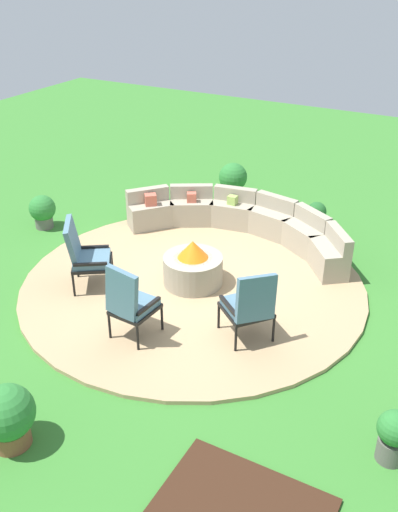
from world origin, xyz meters
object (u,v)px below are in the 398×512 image
(potted_plant_3, at_px, (228,185))
(potted_plant_1, at_px, (43,210))
(potted_plant_2, at_px, (233,179))
(potted_plant_5, at_px, (316,215))
(lounge_chair_back_left, at_px, (250,304))
(potted_plant_0, at_px, (7,416))
(fire_pit, at_px, (193,267))
(potted_plant_4, at_px, (394,435))
(curved_stone_bench, at_px, (243,222))
(lounge_chair_front_left, at_px, (85,254))
(lounge_chair_front_right, at_px, (130,302))

(potted_plant_3, bearing_deg, potted_plant_1, -128.43)
(potted_plant_1, xyz_separation_m, potted_plant_2, (2.55, 3.08, 0.06))
(potted_plant_3, bearing_deg, potted_plant_2, 6.40)
(potted_plant_2, relative_size, potted_plant_5, 1.36)
(lounge_chair_back_left, distance_m, potted_plant_1, 5.17)
(potted_plant_0, relative_size, potted_plant_3, 1.51)
(fire_pit, relative_size, potted_plant_4, 1.49)
(curved_stone_bench, bearing_deg, potted_plant_0, -91.31)
(lounge_chair_front_left, bearing_deg, potted_plant_1, -156.67)
(potted_plant_2, bearing_deg, fire_pit, -73.96)
(potted_plant_1, xyz_separation_m, potted_plant_3, (2.43, 3.06, -0.07))
(lounge_chair_back_left, bearing_deg, potted_plant_1, 113.28)
(potted_plant_3, relative_size, potted_plant_4, 0.80)
(potted_plant_3, distance_m, potted_plant_5, 2.30)
(fire_pit, bearing_deg, curved_stone_bench, 89.72)
(potted_plant_0, relative_size, potted_plant_2, 0.99)
(curved_stone_bench, relative_size, potted_plant_2, 5.63)
(lounge_chair_front_left, distance_m, potted_plant_0, 3.24)
(fire_pit, xyz_separation_m, potted_plant_3, (-1.15, 3.58, -0.07))
(potted_plant_0, bearing_deg, lounge_chair_front_right, 87.56)
(lounge_chair_back_left, bearing_deg, potted_plant_3, 68.77)
(lounge_chair_front_right, height_order, potted_plant_1, lounge_chair_front_right)
(lounge_chair_front_left, xyz_separation_m, potted_plant_3, (0.27, 4.46, -0.35))
(curved_stone_bench, height_order, potted_plant_4, curved_stone_bench)
(potted_plant_0, xyz_separation_m, potted_plant_2, (-0.91, 7.43, 0.01))
(fire_pit, xyz_separation_m, potted_plant_2, (-1.03, 3.59, 0.07))
(lounge_chair_front_left, xyz_separation_m, potted_plant_5, (2.46, 3.79, -0.32))
(lounge_chair_back_left, distance_m, potted_plant_3, 5.17)
(potted_plant_3, height_order, potted_plant_5, potted_plant_5)
(curved_stone_bench, height_order, lounge_chair_front_right, lounge_chair_front_right)
(fire_pit, relative_size, potted_plant_3, 1.86)
(potted_plant_0, bearing_deg, potted_plant_5, 80.18)
(potted_plant_0, xyz_separation_m, potted_plant_3, (-1.03, 7.42, -0.12))
(fire_pit, relative_size, potted_plant_0, 1.23)
(lounge_chair_back_left, height_order, potted_plant_0, lounge_chair_back_left)
(lounge_chair_front_left, relative_size, potted_plant_2, 1.48)
(potted_plant_1, bearing_deg, lounge_chair_front_left, -32.76)
(curved_stone_bench, distance_m, potted_plant_1, 3.83)
(fire_pit, height_order, lounge_chair_front_left, lounge_chair_front_left)
(potted_plant_3, bearing_deg, lounge_chair_front_right, -77.94)
(lounge_chair_front_right, bearing_deg, potted_plant_4, -2.15)
(fire_pit, height_order, lounge_chair_front_right, lounge_chair_front_right)
(lounge_chair_front_left, relative_size, lounge_chair_front_right, 0.99)
(potted_plant_4, bearing_deg, lounge_chair_back_left, 152.12)
(fire_pit, distance_m, potted_plant_2, 3.74)
(lounge_chair_front_left, distance_m, potted_plant_4, 5.12)
(fire_pit, xyz_separation_m, potted_plant_4, (3.56, -2.07, -0.01))
(curved_stone_bench, height_order, potted_plant_1, curved_stone_bench)
(fire_pit, relative_size, curved_stone_bench, 0.22)
(lounge_chair_front_right, relative_size, potted_plant_4, 1.84)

